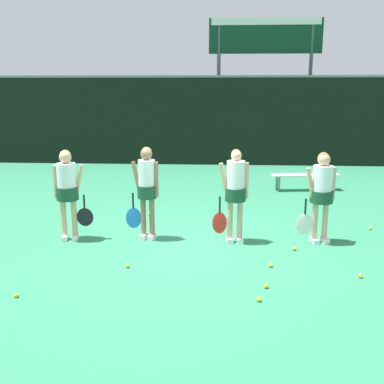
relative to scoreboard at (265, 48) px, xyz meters
The scene contains 19 objects.
ground_plane 11.39m from the scoreboard, 102.01° to the right, with size 140.00×140.00×0.00m, color #2D7F56.
fence_windscreen 3.82m from the scoreboard, 143.06° to the right, with size 60.00×0.08×3.24m.
scoreboard is the anchor object (origin of this frame).
bench_courtside 7.06m from the scoreboard, 83.50° to the right, with size 1.89×0.59×0.45m.
player_0 11.76m from the scoreboard, 113.55° to the right, with size 0.69×0.40×1.68m.
player_1 11.16m from the scoreboard, 106.68° to the right, with size 0.64×0.36×1.73m.
player_2 10.92m from the scoreboard, 97.95° to the right, with size 0.64×0.38×1.72m.
player_3 10.77m from the scoreboard, 89.38° to the right, with size 0.69×0.41×1.67m.
tennis_ball_0 10.43m from the scoreboard, 82.08° to the right, with size 0.07×0.07×0.07m, color #CCE033.
tennis_ball_1 14.19m from the scoreboard, 109.26° to the right, with size 0.07×0.07×0.07m, color #CCE033.
tennis_ball_2 12.30m from the scoreboard, 94.48° to the right, with size 0.07×0.07×0.07m, color #CCE033.
tennis_ball_3 12.81m from the scoreboard, 105.17° to the right, with size 0.07×0.07×0.07m, color #CCE033.
tennis_ball_4 12.60m from the scoreboard, 88.09° to the right, with size 0.07×0.07×0.07m, color #CCE033.
tennis_ball_5 10.33m from the scoreboard, 97.72° to the right, with size 0.07×0.07×0.07m, color #CCE033.
tennis_ball_6 10.16m from the scoreboard, 110.80° to the right, with size 0.07×0.07×0.07m, color #CCE033.
tennis_ball_7 9.96m from the scoreboard, 88.41° to the right, with size 0.07×0.07×0.07m, color #CCE033.
tennis_ball_8 13.04m from the scoreboard, 94.90° to the right, with size 0.07×0.07×0.07m, color #CCE033.
tennis_ball_10 11.54m from the scoreboard, 92.17° to the right, with size 0.07×0.07×0.07m, color #CCE033.
tennis_ball_11 13.45m from the scoreboard, 95.35° to the right, with size 0.07×0.07×0.07m, color #CCE033.
Camera 1 is at (0.44, -7.91, 2.76)m, focal length 42.00 mm.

